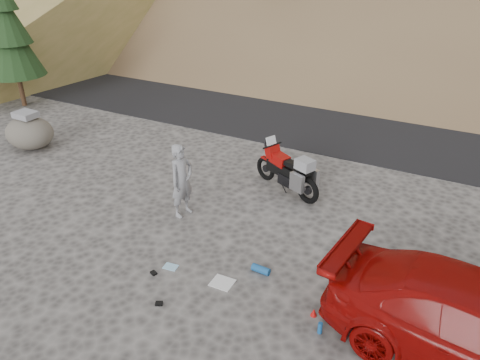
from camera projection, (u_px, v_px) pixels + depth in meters
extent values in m
plane|color=#423F3D|center=(195.00, 234.00, 10.77)|extent=(140.00, 140.00, 0.00)
cube|color=black|center=(323.00, 115.00, 17.81)|extent=(120.00, 7.00, 0.05)
cylinder|color=#362313|center=(21.00, 87.00, 18.46)|extent=(0.18, 0.18, 1.54)
cone|color=black|center=(11.00, 43.00, 17.67)|extent=(2.20, 2.20, 2.47)
cone|color=black|center=(5.00, 17.00, 17.23)|extent=(1.65, 1.65, 1.93)
torus|color=black|center=(266.00, 168.00, 13.00)|extent=(0.68, 0.38, 0.68)
cylinder|color=black|center=(266.00, 168.00, 13.00)|extent=(0.21, 0.14, 0.21)
torus|color=black|center=(308.00, 190.00, 11.89)|extent=(0.72, 0.42, 0.73)
cylinder|color=black|center=(308.00, 190.00, 11.89)|extent=(0.24, 0.17, 0.23)
cylinder|color=black|center=(268.00, 157.00, 12.76)|extent=(0.38, 0.21, 0.84)
cylinder|color=black|center=(272.00, 145.00, 12.48)|extent=(0.30, 0.61, 0.05)
cube|color=black|center=(285.00, 171.00, 12.35)|extent=(1.24, 0.72, 0.31)
cube|color=black|center=(288.00, 179.00, 12.38)|extent=(0.55, 0.47, 0.29)
cube|color=#900907|center=(280.00, 159.00, 12.40)|extent=(0.62, 0.50, 0.32)
cube|color=#900907|center=(273.00, 151.00, 12.53)|extent=(0.43, 0.45, 0.37)
cube|color=silver|center=(271.00, 141.00, 12.46)|extent=(0.23, 0.33, 0.26)
cube|color=black|center=(293.00, 165.00, 12.05)|extent=(0.61, 0.43, 0.12)
cube|color=black|center=(304.00, 172.00, 11.79)|extent=(0.41, 0.31, 0.10)
cube|color=#B1B1B6|center=(297.00, 183.00, 11.71)|extent=(0.43, 0.28, 0.47)
cube|color=#B1B1B6|center=(312.00, 176.00, 12.01)|extent=(0.43, 0.28, 0.47)
cube|color=gray|center=(305.00, 164.00, 11.68)|extent=(0.54, 0.50, 0.27)
cube|color=#900907|center=(266.00, 158.00, 12.85)|extent=(0.33, 0.24, 0.04)
cylinder|color=black|center=(284.00, 188.00, 12.32)|extent=(0.11, 0.21, 0.38)
cylinder|color=#B1B1B6|center=(298.00, 186.00, 11.92)|extent=(0.47, 0.27, 0.13)
imported|color=gray|center=(184.00, 214.00, 11.55)|extent=(0.55, 0.74, 1.85)
ellipsoid|color=#534F47|center=(30.00, 133.00, 14.86)|extent=(1.85, 1.67, 1.03)
cube|color=gray|center=(26.00, 115.00, 14.58)|extent=(0.66, 0.51, 0.18)
ellipsoid|color=#534F47|center=(22.00, 132.00, 15.70)|extent=(0.85, 0.78, 0.46)
cube|color=white|center=(222.00, 283.00, 9.25)|extent=(0.45, 0.40, 0.01)
cylinder|color=#185395|center=(261.00, 269.00, 9.51)|extent=(0.39, 0.18, 0.15)
cylinder|color=#185395|center=(320.00, 328.00, 8.05)|extent=(0.09, 0.09, 0.22)
cone|color=red|center=(314.00, 312.00, 8.43)|extent=(0.12, 0.12, 0.15)
cube|color=black|center=(154.00, 273.00, 9.50)|extent=(0.17, 0.14, 0.04)
cube|color=black|center=(159.00, 303.00, 8.71)|extent=(0.17, 0.15, 0.05)
cube|color=#9BCFEF|center=(171.00, 267.00, 9.70)|extent=(0.32, 0.25, 0.01)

